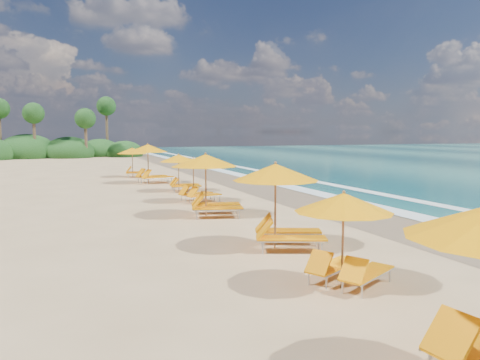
{
  "coord_description": "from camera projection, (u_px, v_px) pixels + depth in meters",
  "views": [
    {
      "loc": [
        -7.41,
        -18.72,
        3.3
      ],
      "look_at": [
        0.0,
        0.0,
        1.2
      ],
      "focal_mm": 34.55,
      "sensor_mm": 36.0,
      "label": 1
    }
  ],
  "objects": [
    {
      "name": "ground",
      "position": [
        240.0,
        207.0,
        20.37
      ],
      "size": [
        160.0,
        160.0,
        0.0
      ],
      "primitive_type": "plane",
      "color": "tan",
      "rests_on": "ground"
    },
    {
      "name": "wet_sand",
      "position": [
        318.0,
        202.0,
        21.83
      ],
      "size": [
        4.0,
        160.0,
        0.01
      ],
      "primitive_type": "cube",
      "color": "#7B6749",
      "rests_on": "ground"
    },
    {
      "name": "surf_foam",
      "position": [
        366.0,
        198.0,
        22.82
      ],
      "size": [
        4.0,
        160.0,
        0.01
      ],
      "color": "white",
      "rests_on": "ground"
    },
    {
      "name": "station_1",
      "position": [
        347.0,
        232.0,
        9.81
      ],
      "size": [
        2.78,
        2.78,
        2.1
      ],
      "rotation": [
        0.0,
        0.0,
        0.48
      ],
      "color": "olive",
      "rests_on": "ground"
    },
    {
      "name": "station_2",
      "position": [
        282.0,
        200.0,
        13.08
      ],
      "size": [
        3.22,
        3.18,
        2.48
      ],
      "rotation": [
        0.0,
        0.0,
        -0.39
      ],
      "color": "olive",
      "rests_on": "ground"
    },
    {
      "name": "station_3",
      "position": [
        211.0,
        180.0,
        18.07
      ],
      "size": [
        3.12,
        3.02,
        2.51
      ],
      "rotation": [
        0.0,
        0.0,
        -0.26
      ],
      "color": "olive",
      "rests_on": "ground"
    },
    {
      "name": "station_4",
      "position": [
        196.0,
        177.0,
        21.84
      ],
      "size": [
        2.62,
        2.52,
        2.13
      ],
      "rotation": [
        0.0,
        0.0,
        0.23
      ],
      "color": "olive",
      "rests_on": "ground"
    },
    {
      "name": "station_5",
      "position": [
        182.0,
        170.0,
        25.66
      ],
      "size": [
        2.46,
        2.32,
        2.12
      ],
      "rotation": [
        0.0,
        0.0,
        -0.12
      ],
      "color": "olive",
      "rests_on": "ground"
    },
    {
      "name": "station_6",
      "position": [
        151.0,
        161.0,
        29.77
      ],
      "size": [
        3.15,
        3.02,
        2.58
      ],
      "rotation": [
        0.0,
        0.0,
        0.21
      ],
      "color": "olive",
      "rests_on": "ground"
    },
    {
      "name": "station_7",
      "position": [
        135.0,
        160.0,
        33.83
      ],
      "size": [
        2.58,
        2.44,
        2.21
      ],
      "rotation": [
        0.0,
        0.0,
        -0.14
      ],
      "color": "olive",
      "rests_on": "ground"
    },
    {
      "name": "treeline",
      "position": [
        36.0,
        150.0,
        58.72
      ],
      "size": [
        25.8,
        8.8,
        9.74
      ],
      "color": "#163D14",
      "rests_on": "ground"
    }
  ]
}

